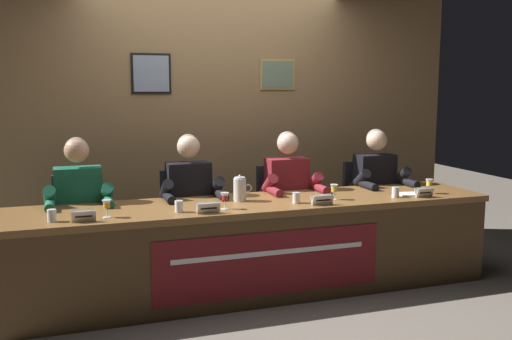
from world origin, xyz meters
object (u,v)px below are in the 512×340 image
(juice_glass_center_right, at_px, (334,189))
(nameplate_center_left, at_px, (208,208))
(conference_table, at_px, (261,232))
(chair_center_right, at_px, (282,217))
(panelist_far_left, at_px, (79,204))
(juice_glass_center_left, at_px, (225,198))
(chair_center_left, at_px, (187,224))
(water_cup_center_left, at_px, (179,207))
(panelist_center_left, at_px, (191,197))
(water_cup_center_right, at_px, (296,198))
(chair_far_left, at_px, (80,233))
(juice_glass_far_right, at_px, (429,183))
(nameplate_far_right, at_px, (424,192))
(chair_far_right, at_px, (367,210))
(panelist_far_right, at_px, (379,185))
(juice_glass_far_left, at_px, (107,205))
(nameplate_center_right, at_px, (322,200))
(panelist_center_right, at_px, (290,191))
(water_cup_far_right, at_px, (395,193))
(water_cup_far_left, at_px, (52,216))
(nameplate_far_left, at_px, (84,216))
(document_stack_far_right, at_px, (411,194))
(water_pitcher_central, at_px, (240,189))

(juice_glass_center_right, bearing_deg, nameplate_center_left, -171.40)
(conference_table, distance_m, chair_center_right, 0.82)
(panelist_far_left, bearing_deg, juice_glass_center_left, -29.30)
(chair_center_left, xyz_separation_m, water_cup_center_left, (-0.21, -0.76, 0.32))
(panelist_center_left, bearing_deg, water_cup_center_right, -37.00)
(chair_far_left, distance_m, juice_glass_far_right, 2.93)
(nameplate_far_right, bearing_deg, chair_center_right, 137.20)
(water_cup_center_right, xyz_separation_m, chair_far_right, (1.05, 0.74, -0.32))
(chair_center_left, height_order, nameplate_center_left, chair_center_left)
(chair_center_right, relative_size, panelist_far_right, 0.74)
(juice_glass_far_left, distance_m, chair_center_left, 1.11)
(juice_glass_center_left, distance_m, water_cup_center_left, 0.34)
(nameplate_center_right, bearing_deg, chair_far_left, 153.94)
(chair_far_left, height_order, chair_far_right, same)
(chair_far_left, distance_m, juice_glass_center_left, 1.33)
(nameplate_far_right, bearing_deg, water_cup_center_right, 174.21)
(panelist_center_right, distance_m, water_cup_far_right, 0.90)
(panelist_center_right, bearing_deg, panelist_far_left, 180.00)
(water_cup_far_left, bearing_deg, panelist_far_right, 11.62)
(chair_center_right, xyz_separation_m, water_cup_center_right, (-0.17, -0.74, 0.32))
(chair_far_left, distance_m, juice_glass_center_right, 2.09)
(chair_far_left, distance_m, panelist_far_right, 2.67)
(nameplate_center_right, xyz_separation_m, juice_glass_center_right, (0.18, 0.16, 0.05))
(panelist_center_left, xyz_separation_m, nameplate_center_left, (-0.02, -0.67, 0.05))
(panelist_far_right, height_order, juice_glass_far_right, panelist_far_right)
(juice_glass_center_right, relative_size, water_cup_far_right, 1.46)
(water_cup_center_left, relative_size, juice_glass_far_right, 0.69)
(nameplate_far_left, height_order, juice_glass_center_left, juice_glass_center_left)
(panelist_far_left, xyz_separation_m, panelist_center_right, (1.76, 0.00, 0.00))
(chair_center_left, xyz_separation_m, document_stack_far_right, (1.76, -0.73, 0.29))
(panelist_center_right, height_order, nameplate_far_right, panelist_center_right)
(panelist_center_right, relative_size, nameplate_far_right, 8.21)
(nameplate_center_left, bearing_deg, juice_glass_far_left, 171.96)
(nameplate_center_left, bearing_deg, chair_center_left, 88.84)
(panelist_far_left, bearing_deg, panelist_center_right, 0.00)
(nameplate_far_left, distance_m, water_pitcher_central, 1.24)
(juice_glass_center_left, relative_size, document_stack_far_right, 0.53)
(chair_center_right, bearing_deg, water_cup_center_left, -144.99)
(panelist_center_right, xyz_separation_m, juice_glass_far_right, (1.05, -0.53, 0.10))
(document_stack_far_right, bearing_deg, juice_glass_far_right, 0.69)
(water_cup_far_left, relative_size, nameplate_far_right, 0.56)
(water_cup_center_left, height_order, water_cup_center_right, same)
(chair_far_right, bearing_deg, nameplate_center_left, -154.04)
(nameplate_center_right, relative_size, water_pitcher_central, 0.81)
(juice_glass_center_right, height_order, document_stack_far_right, juice_glass_center_right)
(chair_far_right, height_order, water_pitcher_central, water_pitcher_central)
(nameplate_far_right, relative_size, water_pitcher_central, 0.72)
(nameplate_far_left, xyz_separation_m, nameplate_far_right, (2.67, 0.00, 0.00))
(nameplate_far_right, distance_m, water_cup_far_right, 0.24)
(nameplate_far_left, relative_size, nameplate_far_right, 1.05)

